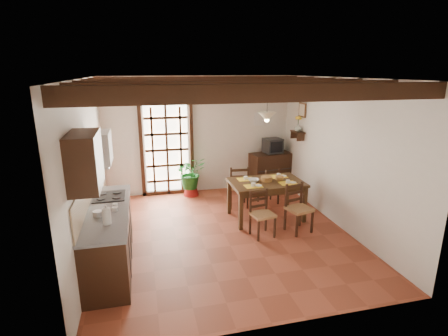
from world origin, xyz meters
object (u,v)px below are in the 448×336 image
object	(u,v)px
chair_near_left	(262,222)
chair_near_right	(298,217)
kitchen_counter	(109,236)
chair_far_right	(269,192)
crt_tv	(273,146)
dining_table	(266,186)
potted_plant	(191,173)
pendant_lamp	(267,116)
chair_far_left	(238,194)
sideboard	(272,171)

from	to	relation	value
chair_near_left	chair_near_right	bearing A→B (deg)	-8.70
kitchen_counter	chair_near_right	distance (m)	3.36
chair_far_right	crt_tv	world-z (taller)	crt_tv
dining_table	potted_plant	world-z (taller)	potted_plant
chair_far_right	potted_plant	size ratio (longest dim) A/B	0.42
dining_table	pendant_lamp	xyz separation A→B (m)	(-0.00, 0.10, 1.40)
chair_far_left	crt_tv	world-z (taller)	crt_tv
chair_near_right	crt_tv	size ratio (longest dim) A/B	1.93
pendant_lamp	dining_table	bearing A→B (deg)	-90.00
kitchen_counter	sideboard	bearing A→B (deg)	37.06
kitchen_counter	dining_table	bearing A→B (deg)	20.62
pendant_lamp	crt_tv	bearing A→B (deg)	63.98
kitchen_counter	pendant_lamp	distance (m)	3.58
sideboard	chair_far_right	bearing A→B (deg)	-123.57
kitchen_counter	chair_near_left	world-z (taller)	kitchen_counter
kitchen_counter	potted_plant	distance (m)	3.25
chair_far_right	potted_plant	world-z (taller)	potted_plant
potted_plant	kitchen_counter	bearing A→B (deg)	-120.92
sideboard	pendant_lamp	size ratio (longest dim) A/B	1.29
chair_far_right	potted_plant	xyz separation A→B (m)	(-1.63, 0.93, 0.31)
chair_near_right	chair_far_right	world-z (taller)	chair_near_right
kitchen_counter	dining_table	distance (m)	3.17
chair_far_right	crt_tv	xyz separation A→B (m)	(0.44, 0.96, 0.85)
kitchen_counter	potted_plant	size ratio (longest dim) A/B	1.12
kitchen_counter	chair_near_right	xyz separation A→B (m)	(3.33, 0.38, -0.19)
sideboard	potted_plant	size ratio (longest dim) A/B	0.54
pendant_lamp	kitchen_counter	bearing A→B (deg)	-157.70
sideboard	potted_plant	world-z (taller)	potted_plant
chair_near_left	sideboard	size ratio (longest dim) A/B	0.77
chair_far_left	potted_plant	size ratio (longest dim) A/B	0.47
dining_table	chair_far_right	size ratio (longest dim) A/B	1.74
crt_tv	chair_near_left	bearing A→B (deg)	-124.13
chair_far_left	potted_plant	bearing A→B (deg)	-41.16
sideboard	crt_tv	world-z (taller)	crt_tv
dining_table	chair_near_right	distance (m)	0.91
dining_table	chair_far_right	bearing A→B (deg)	63.84
dining_table	crt_tv	size ratio (longest dim) A/B	3.11
chair_near_right	pendant_lamp	size ratio (longest dim) A/B	1.08
chair_near_left	dining_table	bearing A→B (deg)	55.12
sideboard	potted_plant	distance (m)	2.07
dining_table	kitchen_counter	bearing A→B (deg)	-160.79
pendant_lamp	chair_near_right	bearing A→B (deg)	-65.65
crt_tv	potted_plant	xyz separation A→B (m)	(-2.07, -0.03, -0.55)
chair_near_right	chair_far_left	size ratio (longest dim) A/B	0.96
chair_near_right	potted_plant	distance (m)	2.94
sideboard	crt_tv	bearing A→B (deg)	-99.07
chair_near_right	potted_plant	xyz separation A→B (m)	(-1.66, 2.41, 0.28)
chair_far_left	chair_far_right	bearing A→B (deg)	-173.28
potted_plant	dining_table	bearing A→B (deg)	-52.54
chair_far_left	pendant_lamp	size ratio (longest dim) A/B	1.12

